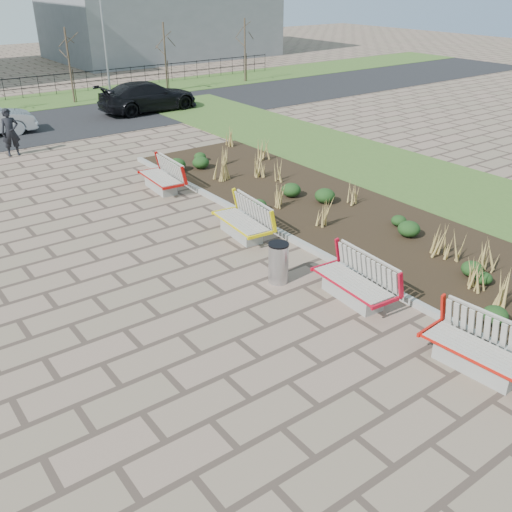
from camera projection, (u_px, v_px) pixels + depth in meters
ground at (288, 381)px, 10.32m from camera, size 120.00×120.00×0.00m
planting_bed at (343, 216)px, 17.23m from camera, size 4.50×18.00×0.10m
planting_curb at (283, 234)px, 15.98m from camera, size 0.16×18.00×0.15m
grass_verge_near at (441, 186)px, 19.78m from camera, size 5.00×38.00×0.04m
bench_a at (479, 348)px, 10.40m from camera, size 1.08×2.17×1.00m
bench_b at (353, 280)px, 12.70m from camera, size 1.05×2.16×1.00m
bench_c at (241, 220)px, 15.82m from camera, size 1.10×2.18×1.00m
bench_d at (160, 176)px, 19.23m from camera, size 1.03×2.15×1.00m
litter_bin at (278, 263)px, 13.45m from camera, size 0.48×0.48×0.98m
pedestrian at (10, 132)px, 22.77m from camera, size 0.74×0.54×1.89m
car_black at (148, 96)px, 30.23m from camera, size 5.37×2.30×1.54m
tree_d at (70, 66)px, 31.68m from camera, size 1.40×1.40×4.00m
tree_e at (165, 57)px, 34.89m from camera, size 1.40×1.40×4.00m
tree_f at (245, 50)px, 38.09m from camera, size 1.40×1.40×4.00m
lamp_east at (105, 45)px, 31.95m from camera, size 0.24×0.60×6.00m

